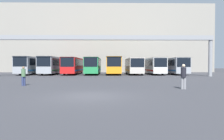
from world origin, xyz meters
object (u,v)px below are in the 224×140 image
bus_slot_0 (34,65)px  pedestrian_near_center (183,76)px  bus_slot_7 (173,65)px  bus_slot_6 (153,65)px  bus_slot_2 (74,65)px  pedestrian_near_right (23,76)px  bus_slot_3 (93,65)px  bus_slot_1 (53,65)px  bus_slot_5 (134,65)px  bus_slot_4 (113,65)px

bus_slot_0 → pedestrian_near_center: (20.37, -24.79, -0.92)m
bus_slot_7 → bus_slot_6: bearing=176.7°
bus_slot_2 → pedestrian_near_center: size_ratio=6.66×
pedestrian_near_center → pedestrian_near_right: (-12.97, 2.62, -0.10)m
bus_slot_3 → bus_slot_1: bearing=-179.6°
bus_slot_6 → bus_slot_2: bearing=179.5°
bus_slot_5 → bus_slot_4: bearing=-179.4°
bus_slot_3 → bus_slot_5: bearing=-6.5°
bus_slot_3 → pedestrian_near_center: bus_slot_3 is taller
bus_slot_5 → bus_slot_7: (7.84, 0.80, 0.04)m
bus_slot_5 → pedestrian_near_center: (0.77, -23.67, -0.77)m
bus_slot_0 → bus_slot_6: bearing=-0.3°
bus_slot_1 → bus_slot_3: bus_slot_1 is taller
bus_slot_1 → bus_slot_0: bearing=175.8°
bus_slot_2 → bus_slot_4: (7.84, -1.20, 0.05)m
bus_slot_2 → bus_slot_7: bearing=-1.1°
bus_slot_0 → bus_slot_1: bus_slot_1 is taller
bus_slot_5 → bus_slot_7: bus_slot_7 is taller
bus_slot_2 → bus_slot_6: 15.68m
bus_slot_7 → pedestrian_near_center: (-7.07, -24.47, -0.81)m
bus_slot_0 → bus_slot_7: bus_slot_0 is taller
bus_slot_1 → bus_slot_3: size_ratio=0.99×
bus_slot_0 → pedestrian_near_center: 32.10m
bus_slot_1 → bus_slot_4: bus_slot_1 is taller
bus_slot_0 → bus_slot_7: size_ratio=1.06×
bus_slot_1 → bus_slot_7: 23.52m
bus_slot_1 → pedestrian_near_center: 29.53m
bus_slot_2 → pedestrian_near_center: (12.53, -24.83, -0.85)m
pedestrian_near_right → pedestrian_near_center: bearing=121.2°
bus_slot_2 → pedestrian_near_center: 27.83m
bus_slot_4 → pedestrian_near_right: (-8.28, -21.01, -1.00)m
bus_slot_1 → bus_slot_6: 19.60m
bus_slot_4 → bus_slot_5: size_ratio=0.99×
bus_slot_1 → bus_slot_2: 3.93m
pedestrian_near_center → pedestrian_near_right: bearing=-173.5°
bus_slot_1 → pedestrian_near_right: 22.19m
bus_slot_3 → bus_slot_0: bearing=178.8°
bus_slot_0 → pedestrian_near_right: size_ratio=7.37×
bus_slot_1 → bus_slot_7: bearing=-0.1°
bus_slot_1 → pedestrian_near_right: (3.48, -21.89, -1.02)m
bus_slot_4 → bus_slot_1: bearing=175.7°
bus_slot_2 → pedestrian_near_center: bus_slot_2 is taller
bus_slot_3 → pedestrian_near_center: size_ratio=6.37×
bus_slot_3 → bus_slot_2: bearing=176.0°
bus_slot_2 → bus_slot_5: size_ratio=1.23×
pedestrian_near_center → pedestrian_near_right: size_ratio=1.11×
bus_slot_3 → bus_slot_6: bearing=0.7°
bus_slot_7 → bus_slot_1: bearing=179.9°
bus_slot_0 → pedestrian_near_center: size_ratio=6.62×
bus_slot_7 → bus_slot_4: bearing=-175.9°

